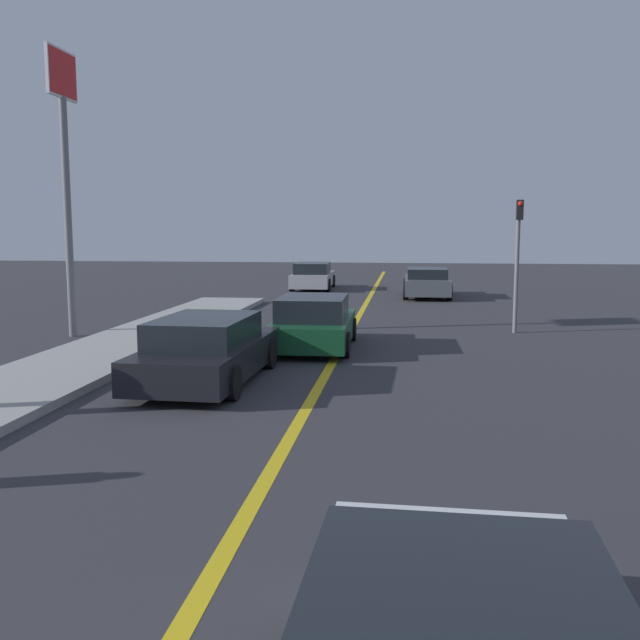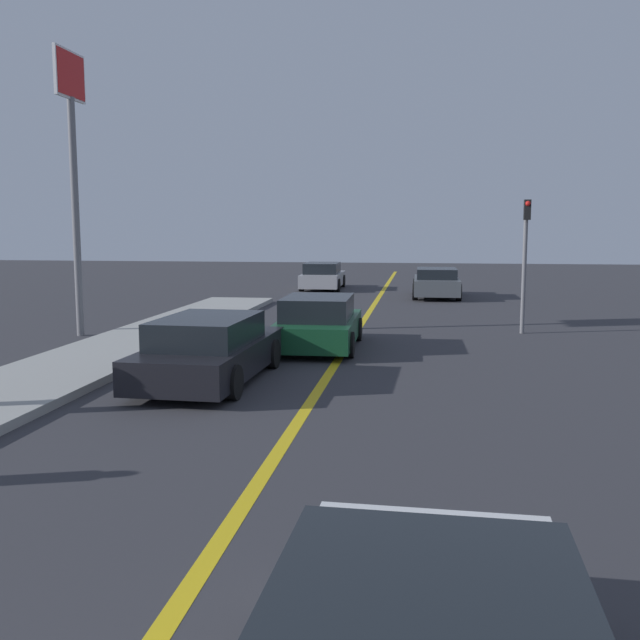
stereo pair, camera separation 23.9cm
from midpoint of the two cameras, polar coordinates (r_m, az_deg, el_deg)
road_center_line at (r=18.52m, az=1.58°, el=-1.77°), size 0.20×60.00×0.01m
sidewalk_left at (r=15.94m, az=-19.48°, el=-3.42°), size 2.53×27.57×0.16m
car_ahead_center at (r=13.87m, az=-9.49°, el=-2.41°), size 2.06×4.64×1.28m
car_far_distant at (r=17.49m, az=-0.91°, el=-0.28°), size 1.99×4.08×1.30m
car_parked_left_lot at (r=30.76m, az=8.32°, el=2.98°), size 2.00×4.34×1.25m
car_oncoming_far at (r=34.34m, az=-0.78°, el=3.50°), size 1.98×4.29×1.28m
traffic_light at (r=20.62m, az=15.21°, el=5.33°), size 0.18×0.40×3.71m
roadside_sign at (r=20.61m, az=-20.12°, el=13.75°), size 0.20×1.56×7.58m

